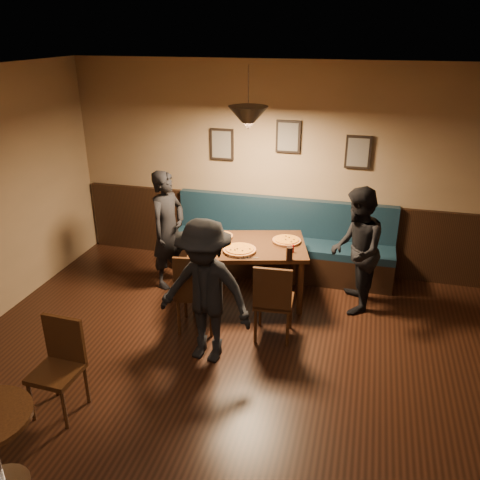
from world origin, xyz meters
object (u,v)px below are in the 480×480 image
Objects in this scene: cafe_chair_far at (56,371)px; diner_front at (205,292)px; chair_near_right at (274,299)px; tabasco_bottle at (293,248)px; dining_table at (247,272)px; soda_glass at (289,254)px; diner_left at (168,230)px; booth_bench at (281,240)px; chair_near_left at (197,290)px; diner_right at (356,251)px.

diner_front is at bearing -130.22° from cafe_chair_far.
chair_near_right is 0.72m from tabasco_bottle.
dining_table is 1.59× the size of cafe_chair_far.
chair_near_right is 5.82× the size of soda_glass.
chair_near_right is 1.04× the size of cafe_chair_far.
diner_left is 1.66m from tabasco_bottle.
diner_left reaches higher than booth_bench.
chair_near_left is 8.51× the size of tabasco_bottle.
diner_left is 1.02× the size of diner_right.
tabasco_bottle is at bearing 67.79° from diner_front.
booth_bench is at bearing 58.28° from chair_near_left.
diner_right reaches higher than soda_glass.
booth_bench is 1.24m from diner_right.
soda_glass is at bearing -126.88° from cafe_chair_far.
dining_table is 12.40× the size of tabasco_bottle.
diner_front reaches higher than tabasco_bottle.
diner_front reaches higher than diner_right.
chair_near_right is 1.80m from diner_left.
tabasco_bottle is at bearing 87.95° from soda_glass.
soda_glass is at bearing 62.98° from diner_front.
dining_table is at bearing 54.39° from chair_near_left.
chair_near_left is 0.86m from chair_near_right.
tabasco_bottle is at bearing -78.25° from diner_right.
chair_near_right is 8.14× the size of tabasco_bottle.
diner_left is 2.36m from diner_right.
booth_bench is 1.53m from diner_left.
chair_near_right is at bearing -98.35° from tabasco_bottle.
chair_near_right is 1.20m from diner_right.
chair_near_left reaches higher than chair_near_right.
dining_table is at bearing 170.94° from tabasco_bottle.
booth_bench is at bearing -111.51° from cafe_chair_far.
dining_table is 1.46× the size of chair_near_left.
diner_front is at bearing -124.92° from soda_glass.
tabasco_bottle is at bearing -71.76° from booth_bench.
diner_right is (2.36, -0.01, -0.01)m from diner_left.
chair_near_left is 1.17m from diner_left.
diner_left reaches higher than diner_front.
booth_bench is 0.85m from dining_table.
diner_left is 1.02× the size of diner_front.
diner_left is at bearing -153.84° from booth_bench.
chair_near_left is 1.90m from diner_right.
diner_right is at bearing 30.20° from soda_glass.
diner_right is at bearing -34.01° from booth_bench.
diner_right is (1.28, 0.12, 0.39)m from dining_table.
diner_left reaches higher than diner_right.
soda_glass is 0.18× the size of cafe_chair_far.
diner_right is 1.73× the size of cafe_chair_far.
tabasco_bottle is (0.95, 0.67, 0.32)m from chair_near_left.
diner_left is (-0.69, 0.89, 0.30)m from chair_near_left.
diner_right is at bearing -73.79° from diner_left.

